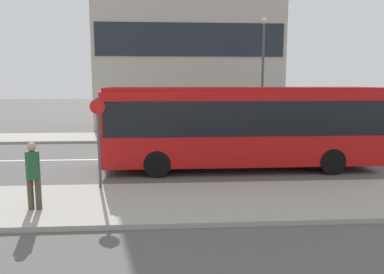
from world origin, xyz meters
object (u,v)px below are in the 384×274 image
at_px(city_bus, 240,122).
at_px(bus_stop_sign, 99,136).
at_px(pedestrian_near_stop, 33,172).
at_px(street_lamp, 263,65).
at_px(parked_car_0, 349,132).

relative_size(city_bus, bus_stop_sign, 3.72).
distance_m(pedestrian_near_stop, street_lamp, 15.14).
relative_size(city_bus, street_lamp, 1.52).
bearing_deg(street_lamp, city_bus, -110.44).
distance_m(city_bus, parked_car_0, 9.15).
xyz_separation_m(parked_car_0, street_lamp, (-4.51, 1.61, 3.67)).
xyz_separation_m(city_bus, parked_car_0, (7.17, 5.54, -1.21)).
bearing_deg(bus_stop_sign, pedestrian_near_stop, -125.01).
distance_m(city_bus, bus_stop_sign, 5.64).
height_order(city_bus, pedestrian_near_stop, city_bus).
relative_size(parked_car_0, bus_stop_sign, 1.53).
height_order(pedestrian_near_stop, bus_stop_sign, bus_stop_sign).
xyz_separation_m(city_bus, street_lamp, (2.67, 7.15, 2.46)).
bearing_deg(parked_car_0, pedestrian_near_stop, -142.48).
bearing_deg(pedestrian_near_stop, parked_car_0, -137.86).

